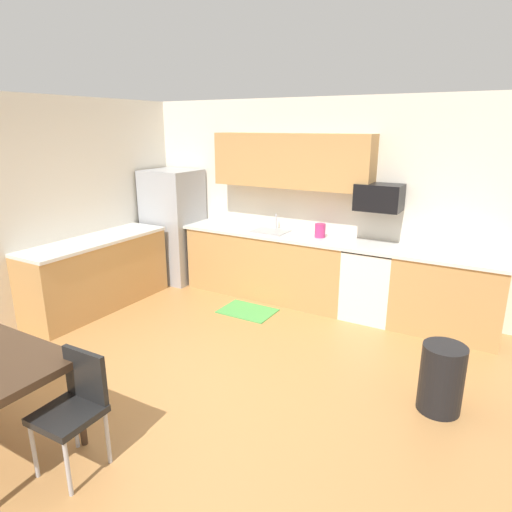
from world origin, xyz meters
TOP-DOWN VIEW (x-y plane):
  - ground_plane at (0.00, 0.00)m, footprint 12.00×12.00m
  - wall_back at (0.00, 2.65)m, footprint 5.80×0.10m
  - wall_left at (-2.65, 0.00)m, footprint 0.10×5.80m
  - cabinet_run_back at (-0.57, 2.30)m, footprint 2.35×0.60m
  - cabinet_run_back_right at (1.80, 2.30)m, footprint 1.20×0.60m
  - cabinet_run_left at (-2.30, 0.80)m, footprint 0.60×2.00m
  - countertop_back at (0.00, 2.30)m, footprint 4.80×0.64m
  - countertop_left at (-2.30, 0.80)m, footprint 0.64×2.00m
  - upper_cabinets_back at (-0.30, 2.43)m, footprint 2.20×0.34m
  - refrigerator at (-2.18, 2.22)m, footprint 0.76×0.70m
  - oven_range at (0.90, 2.30)m, footprint 0.60×0.60m
  - microwave at (0.90, 2.40)m, footprint 0.54×0.36m
  - sink_basin at (-0.53, 2.30)m, footprint 0.48×0.40m
  - sink_faucet at (-0.53, 2.48)m, footprint 0.02×0.02m
  - chair_near_table at (-0.13, -1.28)m, footprint 0.41×0.41m
  - trash_bin at (1.99, 0.68)m, footprint 0.36×0.36m
  - floor_mat at (-0.51, 1.65)m, footprint 0.70×0.50m
  - kettle at (0.18, 2.35)m, footprint 0.14×0.14m

SIDE VIEW (x-z plane):
  - ground_plane at x=0.00m, z-range 0.00..0.00m
  - floor_mat at x=-0.51m, z-range 0.00..0.01m
  - trash_bin at x=1.99m, z-range 0.00..0.60m
  - cabinet_run_back at x=-0.57m, z-range 0.00..0.90m
  - cabinet_run_back_right at x=1.80m, z-range 0.00..0.90m
  - cabinet_run_left at x=-2.30m, z-range 0.00..0.90m
  - oven_range at x=0.90m, z-range 0.00..0.91m
  - chair_near_table at x=-0.13m, z-range 0.08..0.93m
  - refrigerator at x=-2.18m, z-range 0.00..1.71m
  - sink_basin at x=-0.53m, z-range 0.81..0.95m
  - countertop_back at x=0.00m, z-range 0.90..0.94m
  - countertop_left at x=-2.30m, z-range 0.90..0.94m
  - kettle at x=0.18m, z-range 0.92..1.12m
  - sink_faucet at x=-0.53m, z-range 0.92..1.16m
  - wall_back at x=0.00m, z-range 0.00..2.70m
  - wall_left at x=-2.65m, z-range 0.00..2.70m
  - microwave at x=0.90m, z-range 1.35..1.67m
  - upper_cabinets_back at x=-0.30m, z-range 1.55..2.25m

